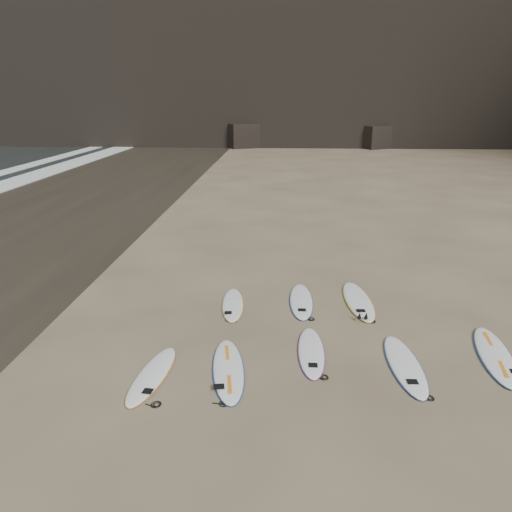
{
  "coord_description": "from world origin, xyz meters",
  "views": [
    {
      "loc": [
        -1.43,
        -9.5,
        5.28
      ],
      "look_at": [
        -2.05,
        2.21,
        1.5
      ],
      "focal_mm": 35.0,
      "sensor_mm": 36.0,
      "label": 1
    }
  ],
  "objects": [
    {
      "name": "surfboard_3",
      "position": [
        1.13,
        -0.34,
        0.05
      ],
      "size": [
        0.68,
        2.55,
        0.09
      ],
      "primitive_type": "ellipsoid",
      "rotation": [
        0.0,
        0.0,
        0.03
      ],
      "color": "white",
      "rests_on": "ground"
    },
    {
      "name": "surfboard_2",
      "position": [
        -0.76,
        0.12,
        0.04
      ],
      "size": [
        0.56,
        2.27,
        0.08
      ],
      "primitive_type": "ellipsoid",
      "rotation": [
        0.0,
        0.0,
        -0.01
      ],
      "color": "white",
      "rests_on": "ground"
    },
    {
      "name": "surfboard_6",
      "position": [
        -0.88,
        2.89,
        0.04
      ],
      "size": [
        0.59,
        2.46,
        0.09
      ],
      "primitive_type": "ellipsoid",
      "rotation": [
        0.0,
        0.0,
        0.0
      ],
      "color": "white",
      "rests_on": "ground"
    },
    {
      "name": "wet_sand",
      "position": [
        -13.0,
        10.0,
        0.0
      ],
      "size": [
        12.0,
        200.0,
        0.01
      ],
      "primitive_type": "cube",
      "color": "#383026",
      "rests_on": "ground"
    },
    {
      "name": "surfboard_4",
      "position": [
        3.13,
        0.17,
        0.05
      ],
      "size": [
        1.04,
        2.76,
        0.1
      ],
      "primitive_type": "ellipsoid",
      "rotation": [
        0.0,
        0.0,
        -0.15
      ],
      "color": "white",
      "rests_on": "ground"
    },
    {
      "name": "surfboard_7",
      "position": [
        0.65,
        2.98,
        0.05
      ],
      "size": [
        0.8,
        2.76,
        0.1
      ],
      "primitive_type": "ellipsoid",
      "rotation": [
        0.0,
        0.0,
        0.05
      ],
      "color": "white",
      "rests_on": "ground"
    },
    {
      "name": "surfboard_1",
      "position": [
        -2.46,
        -0.71,
        0.05
      ],
      "size": [
        0.96,
        2.58,
        0.09
      ],
      "primitive_type": "ellipsoid",
      "rotation": [
        0.0,
        0.0,
        0.15
      ],
      "color": "white",
      "rests_on": "ground"
    },
    {
      "name": "surfboard_0",
      "position": [
        -3.94,
        -0.99,
        0.04
      ],
      "size": [
        0.82,
        2.3,
        0.08
      ],
      "primitive_type": "ellipsoid",
      "rotation": [
        0.0,
        0.0,
        -0.12
      ],
      "color": "white",
      "rests_on": "ground"
    },
    {
      "name": "surfboard_5",
      "position": [
        -2.69,
        2.57,
        0.04
      ],
      "size": [
        0.72,
        2.27,
        0.08
      ],
      "primitive_type": "ellipsoid",
      "rotation": [
        0.0,
        0.0,
        0.08
      ],
      "color": "white",
      "rests_on": "ground"
    },
    {
      "name": "ground",
      "position": [
        0.0,
        0.0,
        0.0
      ],
      "size": [
        240.0,
        240.0,
        0.0
      ],
      "primitive_type": "plane",
      "color": "#897559",
      "rests_on": "ground"
    }
  ]
}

